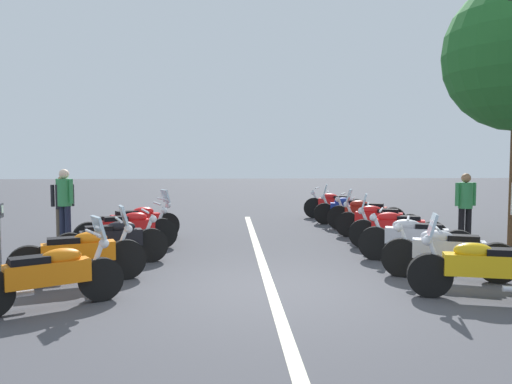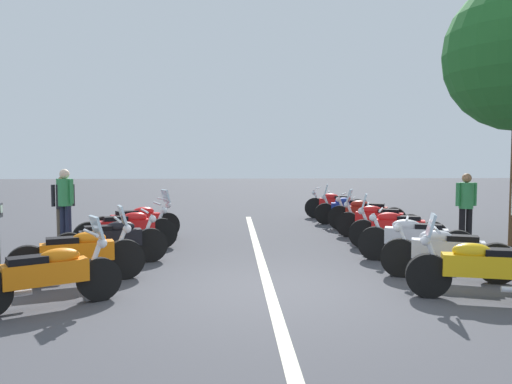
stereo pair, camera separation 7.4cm
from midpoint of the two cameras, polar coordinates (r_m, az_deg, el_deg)
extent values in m
plane|color=#424247|center=(7.77, 1.78, -10.99)|extent=(80.00, 80.00, 0.00)
cube|color=beige|center=(10.30, 0.62, -7.25)|extent=(13.61, 0.16, 0.01)
cylinder|color=black|center=(7.48, -16.93, -9.34)|extent=(0.44, 0.59, 0.61)
cube|color=orange|center=(7.27, -22.27, -8.40)|extent=(0.79, 1.05, 0.30)
ellipsoid|color=orange|center=(7.27, -20.92, -6.76)|extent=(0.49, 0.58, 0.22)
cube|color=black|center=(7.20, -24.04, -7.11)|extent=(0.47, 0.55, 0.12)
cylinder|color=silver|center=(7.40, -17.43, -7.12)|extent=(0.21, 0.28, 0.58)
cylinder|color=silver|center=(7.33, -17.78, -4.38)|extent=(0.55, 0.36, 0.04)
sphere|color=silver|center=(7.40, -16.64, -5.54)|extent=(0.14, 0.14, 0.14)
cylinder|color=silver|center=(7.44, -25.72, -10.37)|extent=(0.36, 0.51, 0.08)
cube|color=silver|center=(7.35, -17.20, -3.80)|extent=(0.37, 0.29, 0.32)
cylinder|color=black|center=(8.65, -14.32, -7.33)|extent=(0.36, 0.66, 0.66)
cylinder|color=black|center=(8.56, -24.05, -7.68)|extent=(0.36, 0.66, 0.66)
cube|color=orange|center=(8.54, -19.18, -6.35)|extent=(0.64, 1.13, 0.30)
ellipsoid|color=orange|center=(8.52, -18.00, -4.98)|extent=(0.42, 0.58, 0.22)
cube|color=black|center=(8.50, -20.69, -5.20)|extent=(0.41, 0.54, 0.12)
cylinder|color=silver|center=(8.59, -14.75, -5.39)|extent=(0.17, 0.30, 0.58)
cylinder|color=silver|center=(8.53, -15.06, -3.01)|extent=(0.60, 0.25, 0.04)
sphere|color=silver|center=(8.57, -14.04, -4.04)|extent=(0.14, 0.14, 0.14)
cylinder|color=silver|center=(8.75, -22.09, -8.03)|extent=(0.27, 0.54, 0.08)
cube|color=silver|center=(8.54, -14.53, -2.53)|extent=(0.38, 0.24, 0.32)
cylinder|color=black|center=(9.94, -11.58, -5.86)|extent=(0.35, 0.65, 0.65)
cylinder|color=black|center=(9.77, -20.05, -6.19)|extent=(0.35, 0.65, 0.65)
cube|color=black|center=(9.80, -15.80, -5.00)|extent=(0.64, 1.14, 0.30)
ellipsoid|color=black|center=(9.79, -14.77, -3.81)|extent=(0.42, 0.58, 0.22)
cube|color=black|center=(9.75, -17.11, -4.00)|extent=(0.41, 0.54, 0.12)
cylinder|color=silver|center=(9.88, -11.95, -4.16)|extent=(0.16, 0.30, 0.58)
cylinder|color=silver|center=(9.83, -12.21, -2.09)|extent=(0.60, 0.25, 0.04)
sphere|color=silver|center=(9.88, -11.34, -2.99)|extent=(0.14, 0.14, 0.14)
cylinder|color=silver|center=(9.98, -18.41, -6.50)|extent=(0.26, 0.54, 0.08)
cylinder|color=black|center=(11.36, -10.32, -4.58)|extent=(0.38, 0.67, 0.66)
cylinder|color=black|center=(11.08, -18.09, -4.92)|extent=(0.38, 0.67, 0.66)
cube|color=red|center=(11.17, -14.17, -3.85)|extent=(0.70, 1.19, 0.30)
ellipsoid|color=red|center=(11.18, -13.28, -2.79)|extent=(0.44, 0.58, 0.22)
cube|color=black|center=(11.11, -15.30, -2.97)|extent=(0.42, 0.54, 0.12)
cylinder|color=silver|center=(11.30, -10.63, -3.09)|extent=(0.17, 0.29, 0.58)
cylinder|color=silver|center=(11.26, -10.85, -1.28)|extent=(0.59, 0.27, 0.04)
sphere|color=silver|center=(11.31, -10.11, -2.06)|extent=(0.14, 0.14, 0.14)
cylinder|color=silver|center=(11.31, -16.63, -5.22)|extent=(0.28, 0.54, 0.08)
cylinder|color=black|center=(12.67, -9.83, -3.73)|extent=(0.44, 0.63, 0.64)
cylinder|color=black|center=(12.18, -16.55, -4.15)|extent=(0.44, 0.63, 0.64)
cube|color=red|center=(12.38, -13.14, -3.12)|extent=(0.82, 1.16, 0.30)
ellipsoid|color=red|center=(12.42, -12.37, -2.16)|extent=(0.48, 0.58, 0.22)
cube|color=black|center=(12.29, -14.12, -2.34)|extent=(0.46, 0.55, 0.12)
cylinder|color=silver|center=(12.61, -10.10, -2.40)|extent=(0.20, 0.29, 0.58)
cylinder|color=silver|center=(12.56, -10.29, -0.78)|extent=(0.56, 0.34, 0.04)
sphere|color=silver|center=(12.63, -9.65, -1.47)|extent=(0.14, 0.14, 0.14)
cylinder|color=silver|center=(12.44, -15.40, -4.41)|extent=(0.34, 0.52, 0.08)
cube|color=silver|center=(12.59, -9.96, -0.44)|extent=(0.37, 0.28, 0.32)
cylinder|color=black|center=(7.73, 19.05, -8.87)|extent=(0.30, 0.64, 0.63)
cube|color=#EAB214|center=(7.82, 24.58, -7.53)|extent=(0.57, 1.17, 0.30)
ellipsoid|color=#EAB214|center=(7.74, 23.31, -6.09)|extent=(0.39, 0.57, 0.22)
cube|color=black|center=(7.83, 26.20, -6.21)|extent=(0.38, 0.53, 0.12)
cylinder|color=silver|center=(7.68, 19.55, -6.68)|extent=(0.14, 0.30, 0.58)
cylinder|color=silver|center=(7.63, 19.91, -4.02)|extent=(0.61, 0.20, 0.04)
sphere|color=silver|center=(7.63, 18.76, -5.21)|extent=(0.14, 0.14, 0.14)
cube|color=silver|center=(7.61, 19.32, -3.50)|extent=(0.38, 0.21, 0.32)
cylinder|color=black|center=(8.88, 16.12, -7.10)|extent=(0.36, 0.65, 0.65)
cylinder|color=black|center=(8.96, 25.65, -7.24)|extent=(0.36, 0.65, 0.65)
cube|color=silver|center=(8.86, 20.94, -6.05)|extent=(0.66, 1.15, 0.30)
ellipsoid|color=silver|center=(8.82, 19.80, -4.75)|extent=(0.43, 0.58, 0.22)
cube|color=black|center=(8.85, 22.39, -4.92)|extent=(0.41, 0.54, 0.12)
cylinder|color=silver|center=(8.83, 16.55, -5.20)|extent=(0.17, 0.30, 0.58)
cylinder|color=silver|center=(8.78, 16.86, -2.88)|extent=(0.59, 0.26, 0.04)
sphere|color=silver|center=(8.80, 15.86, -3.90)|extent=(0.14, 0.14, 0.14)
cylinder|color=silver|center=(8.77, 23.86, -8.07)|extent=(0.27, 0.54, 0.08)
cylinder|color=black|center=(10.18, 13.43, -5.64)|extent=(0.37, 0.66, 0.65)
cylinder|color=black|center=(10.16, 21.98, -5.84)|extent=(0.37, 0.66, 0.65)
cube|color=silver|center=(10.11, 17.72, -4.75)|extent=(0.68, 1.17, 0.30)
ellipsoid|color=silver|center=(10.09, 16.72, -3.60)|extent=(0.43, 0.58, 0.22)
cube|color=black|center=(10.08, 19.00, -3.76)|extent=(0.42, 0.54, 0.12)
cylinder|color=silver|center=(10.13, 13.80, -3.97)|extent=(0.17, 0.30, 0.58)
cylinder|color=silver|center=(10.08, 14.06, -1.95)|extent=(0.59, 0.26, 0.04)
sphere|color=silver|center=(10.11, 13.20, -2.83)|extent=(0.14, 0.14, 0.14)
cylinder|color=silver|center=(9.98, 20.29, -6.53)|extent=(0.28, 0.54, 0.08)
cylinder|color=black|center=(11.46, 12.12, -4.61)|extent=(0.31, 0.64, 0.63)
cylinder|color=black|center=(11.52, 19.47, -4.71)|extent=(0.31, 0.64, 0.63)
cube|color=red|center=(11.44, 15.82, -3.78)|extent=(0.59, 1.15, 0.30)
ellipsoid|color=red|center=(11.41, 14.93, -2.77)|extent=(0.40, 0.57, 0.22)
cube|color=black|center=(11.43, 16.94, -2.90)|extent=(0.39, 0.53, 0.12)
cylinder|color=silver|center=(11.42, 12.44, -3.13)|extent=(0.15, 0.30, 0.58)
cylinder|color=silver|center=(11.38, 12.67, -1.33)|extent=(0.61, 0.22, 0.04)
sphere|color=silver|center=(11.40, 11.90, -2.12)|extent=(0.14, 0.14, 0.14)
cylinder|color=silver|center=(11.33, 18.06, -5.30)|extent=(0.23, 0.55, 0.08)
cube|color=silver|center=(11.38, 12.27, -0.97)|extent=(0.38, 0.22, 0.32)
cylinder|color=black|center=(12.97, 10.50, -3.60)|extent=(0.37, 0.63, 0.63)
cylinder|color=black|center=(12.83, 17.15, -3.79)|extent=(0.37, 0.63, 0.63)
cube|color=red|center=(12.86, 13.82, -2.91)|extent=(0.69, 1.16, 0.30)
ellipsoid|color=red|center=(12.85, 13.04, -2.00)|extent=(0.44, 0.58, 0.22)
cube|color=black|center=(12.82, 14.81, -2.14)|extent=(0.42, 0.54, 0.12)
cylinder|color=silver|center=(12.93, 10.78, -2.29)|extent=(0.17, 0.29, 0.58)
cylinder|color=silver|center=(12.89, 10.98, -0.71)|extent=(0.59, 0.27, 0.04)
sphere|color=silver|center=(12.92, 10.31, -1.40)|extent=(0.14, 0.14, 0.14)
cylinder|color=silver|center=(12.68, 15.75, -4.29)|extent=(0.28, 0.54, 0.08)
cube|color=silver|center=(12.89, 10.63, -0.39)|extent=(0.38, 0.25, 0.32)
cylinder|color=black|center=(14.23, 9.55, -2.85)|extent=(0.38, 0.67, 0.67)
cylinder|color=black|center=(14.05, 15.39, -3.02)|extent=(0.38, 0.67, 0.67)
cube|color=maroon|center=(14.10, 12.46, -2.21)|extent=(0.68, 1.13, 0.30)
ellipsoid|color=maroon|center=(14.10, 11.74, -1.39)|extent=(0.44, 0.58, 0.22)
cube|color=black|center=(14.06, 13.36, -1.51)|extent=(0.42, 0.54, 0.12)
cylinder|color=silver|center=(14.18, 9.80, -1.66)|extent=(0.18, 0.29, 0.58)
cylinder|color=silver|center=(14.15, 9.97, -0.21)|extent=(0.59, 0.27, 0.04)
sphere|color=silver|center=(14.19, 9.37, -0.84)|extent=(0.14, 0.14, 0.14)
cylinder|color=silver|center=(13.91, 14.13, -3.49)|extent=(0.28, 0.54, 0.08)
cylinder|color=black|center=(15.25, 7.92, -2.44)|extent=(0.26, 0.65, 0.63)
cylinder|color=black|center=(15.32, 13.40, -2.48)|extent=(0.26, 0.65, 0.63)
cube|color=navy|center=(15.25, 10.67, -1.79)|extent=(0.49, 1.14, 0.30)
ellipsoid|color=navy|center=(15.23, 10.01, -1.04)|extent=(0.35, 0.56, 0.22)
cube|color=black|center=(15.25, 11.51, -1.12)|extent=(0.35, 0.52, 0.12)
cylinder|color=silver|center=(15.22, 8.16, -1.32)|extent=(0.12, 0.30, 0.58)
cylinder|color=silver|center=(15.20, 8.32, 0.03)|extent=(0.62, 0.16, 0.04)
sphere|color=silver|center=(15.21, 7.75, -0.56)|extent=(0.14, 0.14, 0.14)
cylinder|color=silver|center=(15.13, 12.35, -2.91)|extent=(0.18, 0.56, 0.08)
cube|color=silver|center=(15.19, 8.02, 0.30)|extent=(0.38, 0.19, 0.32)
cylinder|color=black|center=(16.78, 6.78, -1.79)|extent=(0.38, 0.67, 0.67)
cylinder|color=black|center=(16.55, 11.44, -1.92)|extent=(0.38, 0.67, 0.67)
cube|color=red|center=(16.64, 9.10, -1.24)|extent=(0.65, 1.07, 0.30)
ellipsoid|color=red|center=(16.65, 8.49, -0.54)|extent=(0.43, 0.58, 0.22)
cube|color=black|center=(16.59, 9.85, -0.64)|extent=(0.42, 0.54, 0.12)
cylinder|color=silver|center=(16.74, 6.99, -0.77)|extent=(0.17, 0.29, 0.58)
cylinder|color=silver|center=(16.71, 7.13, 0.45)|extent=(0.59, 0.27, 0.04)
sphere|color=silver|center=(16.75, 6.62, -0.08)|extent=(0.14, 0.14, 0.14)
cylinder|color=silver|center=(16.42, 10.40, -2.31)|extent=(0.28, 0.54, 0.08)
cube|color=#B2D8BF|center=(8.75, -26.47, -1.73)|extent=(0.10, 0.02, 0.12)
cylinder|color=black|center=(12.93, 22.95, -3.48)|extent=(0.14, 0.14, 0.80)
cylinder|color=black|center=(12.83, 22.28, -3.52)|extent=(0.14, 0.14, 0.80)
cylinder|color=#338C4C|center=(12.81, 22.70, -0.37)|extent=(0.32, 0.32, 0.60)
cylinder|color=#338C4C|center=(12.93, 23.52, -0.23)|extent=(0.09, 0.09, 0.54)
cylinder|color=#338C4C|center=(12.69, 21.88, -0.26)|extent=(0.09, 0.09, 0.54)
sphere|color=#9E704C|center=(12.79, 22.75, 1.46)|extent=(0.22, 0.22, 0.22)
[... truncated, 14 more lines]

